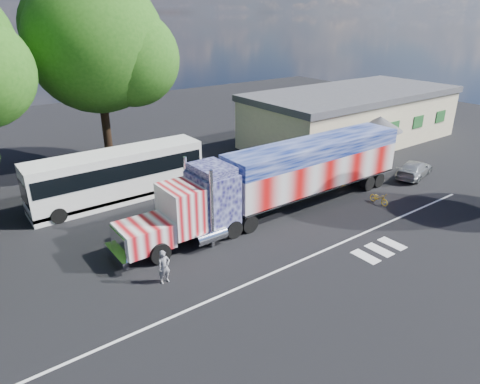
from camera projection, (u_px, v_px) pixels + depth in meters
ground at (270, 237)px, 25.43m from camera, size 100.00×100.00×0.00m
lane_markings at (338, 255)px, 23.56m from camera, size 30.00×2.67×0.01m
semi_truck at (286, 176)px, 28.16m from camera, size 21.82×3.45×4.65m
coach_bus at (118, 175)px, 29.89m from camera, size 12.18×2.84×3.54m
hall_building at (352, 116)px, 43.36m from camera, size 22.40×12.80×5.20m
parked_car at (414, 169)px, 34.53m from camera, size 4.84×2.92×1.31m
woman at (164, 267)px, 20.85m from camera, size 0.64×0.42×1.76m
bicycle at (379, 198)px, 29.74m from camera, size 0.63×1.56×0.81m
tree_n_mid at (99, 44)px, 33.99m from camera, size 11.49×10.94×15.54m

